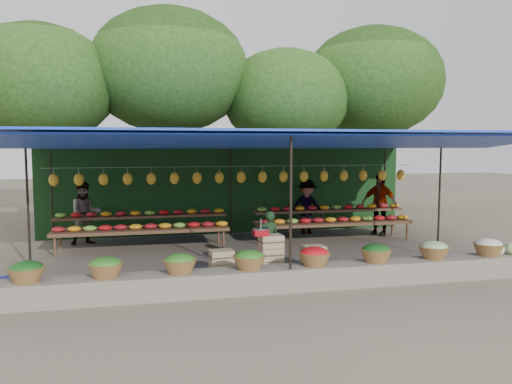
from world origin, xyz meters
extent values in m
plane|color=brown|center=(0.00, 0.00, 0.00)|extent=(60.00, 60.00, 0.00)
cube|color=#71695A|center=(0.00, -2.75, 0.20)|extent=(10.60, 0.55, 0.40)
cylinder|color=black|center=(0.00, -2.90, 1.40)|extent=(0.05, 0.05, 2.80)
cylinder|color=black|center=(-4.80, 0.00, 1.40)|extent=(0.05, 0.05, 2.80)
cylinder|color=black|center=(4.80, 0.00, 1.40)|extent=(0.05, 0.05, 2.80)
cylinder|color=black|center=(-4.80, 2.90, 1.40)|extent=(0.05, 0.05, 2.80)
cylinder|color=black|center=(0.00, 2.90, 1.40)|extent=(0.05, 0.05, 2.80)
cylinder|color=black|center=(4.80, 2.90, 1.40)|extent=(0.05, 0.05, 2.80)
cube|color=blue|center=(0.00, 0.00, 2.80)|extent=(10.80, 6.60, 0.04)
cube|color=blue|center=(0.00, -2.00, 2.62)|extent=(10.80, 2.19, 0.26)
cube|color=blue|center=(0.00, 2.00, 2.62)|extent=(10.80, 2.19, 0.26)
cylinder|color=#96959A|center=(0.00, 1.40, 2.02)|extent=(9.60, 0.01, 0.01)
ellipsoid|color=gold|center=(-4.50, 1.40, 1.74)|extent=(0.23, 0.17, 0.30)
ellipsoid|color=gold|center=(-3.94, 1.40, 1.74)|extent=(0.23, 0.17, 0.30)
ellipsoid|color=gold|center=(-3.38, 1.40, 1.74)|extent=(0.23, 0.17, 0.30)
ellipsoid|color=gold|center=(-2.81, 1.40, 1.74)|extent=(0.23, 0.17, 0.30)
ellipsoid|color=gold|center=(-2.25, 1.40, 1.74)|extent=(0.23, 0.17, 0.30)
ellipsoid|color=gold|center=(-1.69, 1.40, 1.74)|extent=(0.23, 0.17, 0.30)
ellipsoid|color=gold|center=(-1.12, 1.40, 1.74)|extent=(0.23, 0.17, 0.30)
ellipsoid|color=gold|center=(-0.56, 1.40, 1.74)|extent=(0.23, 0.17, 0.30)
ellipsoid|color=gold|center=(0.00, 1.40, 1.74)|extent=(0.23, 0.17, 0.30)
ellipsoid|color=gold|center=(0.56, 1.40, 1.74)|extent=(0.23, 0.17, 0.30)
ellipsoid|color=gold|center=(1.12, 1.40, 1.74)|extent=(0.23, 0.17, 0.30)
ellipsoid|color=gold|center=(1.69, 1.40, 1.74)|extent=(0.23, 0.17, 0.30)
ellipsoid|color=gold|center=(2.25, 1.40, 1.74)|extent=(0.23, 0.17, 0.30)
ellipsoid|color=gold|center=(2.81, 1.40, 1.74)|extent=(0.23, 0.17, 0.30)
ellipsoid|color=gold|center=(3.38, 1.40, 1.74)|extent=(0.23, 0.17, 0.30)
ellipsoid|color=gold|center=(3.94, 1.40, 1.74)|extent=(0.23, 0.17, 0.30)
ellipsoid|color=gold|center=(4.50, 1.40, 1.74)|extent=(0.23, 0.17, 0.30)
ellipsoid|color=#185516|center=(-4.30, -2.75, 0.62)|extent=(0.52, 0.52, 0.23)
ellipsoid|color=#337A20|center=(-3.10, -2.75, 0.62)|extent=(0.52, 0.52, 0.23)
ellipsoid|color=#337A20|center=(-1.90, -2.75, 0.62)|extent=(0.52, 0.52, 0.23)
ellipsoid|color=#337A20|center=(-0.70, -2.75, 0.62)|extent=(0.52, 0.52, 0.23)
ellipsoid|color=red|center=(0.50, -2.75, 0.62)|extent=(0.52, 0.52, 0.23)
ellipsoid|color=#185516|center=(1.70, -2.75, 0.62)|extent=(0.52, 0.52, 0.23)
ellipsoid|color=#9AC77C|center=(2.90, -2.75, 0.62)|extent=(0.52, 0.52, 0.23)
ellipsoid|color=silver|center=(4.10, -2.75, 0.62)|extent=(0.52, 0.52, 0.23)
cube|color=#18441D|center=(0.00, 3.15, 1.25)|extent=(10.60, 0.06, 2.50)
cylinder|color=#3E2416|center=(-5.50, 5.80, 1.98)|extent=(0.36, 0.36, 3.97)
ellipsoid|color=#16380F|center=(-5.50, 5.80, 4.46)|extent=(4.77, 4.77, 3.69)
cylinder|color=#3E2416|center=(-1.50, 6.20, 2.24)|extent=(0.36, 0.36, 4.48)
ellipsoid|color=#16380F|center=(-1.50, 6.20, 5.04)|extent=(5.39, 5.39, 4.17)
cylinder|color=#3E2416|center=(2.50, 5.90, 1.86)|extent=(0.36, 0.36, 3.71)
ellipsoid|color=#16380F|center=(2.50, 5.90, 4.18)|extent=(4.47, 4.47, 3.45)
cylinder|color=#3E2416|center=(6.00, 6.30, 2.18)|extent=(0.36, 0.36, 4.35)
ellipsoid|color=#16380F|center=(6.00, 6.30, 4.90)|extent=(5.24, 5.24, 4.05)
cube|color=#4B2C1E|center=(-2.50, 1.30, 0.50)|extent=(4.20, 0.95, 0.08)
cube|color=#4B2C1E|center=(-2.50, 1.60, 0.78)|extent=(4.20, 0.35, 0.06)
cylinder|color=#4B2C1E|center=(-4.45, 0.90, 0.25)|extent=(0.06, 0.06, 0.50)
cylinder|color=#4B2C1E|center=(-0.55, 0.90, 0.25)|extent=(0.06, 0.06, 0.50)
cylinder|color=#4B2C1E|center=(-4.45, 1.70, 0.25)|extent=(0.06, 0.06, 0.50)
cylinder|color=#4B2C1E|center=(-0.55, 1.70, 0.25)|extent=(0.06, 0.06, 0.50)
ellipsoid|color=maroon|center=(-4.40, 1.15, 0.60)|extent=(0.31, 0.26, 0.13)
ellipsoid|color=#72B136|center=(-4.40, 1.60, 0.87)|extent=(0.26, 0.22, 0.12)
ellipsoid|color=orange|center=(-4.05, 1.15, 0.60)|extent=(0.31, 0.26, 0.13)
ellipsoid|color=red|center=(-4.05, 1.60, 0.87)|extent=(0.26, 0.22, 0.12)
ellipsoid|color=#72B136|center=(-3.70, 1.15, 0.60)|extent=(0.31, 0.26, 0.13)
ellipsoid|color=maroon|center=(-3.70, 1.60, 0.87)|extent=(0.26, 0.22, 0.12)
ellipsoid|color=red|center=(-3.35, 1.15, 0.60)|extent=(0.31, 0.26, 0.13)
ellipsoid|color=orange|center=(-3.35, 1.60, 0.87)|extent=(0.26, 0.22, 0.12)
ellipsoid|color=maroon|center=(-3.00, 1.15, 0.60)|extent=(0.31, 0.26, 0.13)
ellipsoid|color=maroon|center=(-3.00, 1.60, 0.87)|extent=(0.26, 0.22, 0.12)
ellipsoid|color=orange|center=(-2.65, 1.15, 0.60)|extent=(0.31, 0.26, 0.13)
ellipsoid|color=orange|center=(-2.65, 1.60, 0.87)|extent=(0.26, 0.22, 0.12)
ellipsoid|color=maroon|center=(-2.30, 1.15, 0.60)|extent=(0.31, 0.26, 0.13)
ellipsoid|color=#72B136|center=(-2.30, 1.60, 0.87)|extent=(0.26, 0.22, 0.12)
ellipsoid|color=orange|center=(-1.95, 1.15, 0.60)|extent=(0.31, 0.26, 0.13)
ellipsoid|color=red|center=(-1.95, 1.60, 0.87)|extent=(0.26, 0.22, 0.12)
ellipsoid|color=#72B136|center=(-1.60, 1.15, 0.60)|extent=(0.31, 0.26, 0.13)
ellipsoid|color=maroon|center=(-1.60, 1.60, 0.87)|extent=(0.26, 0.22, 0.12)
ellipsoid|color=red|center=(-1.25, 1.15, 0.60)|extent=(0.31, 0.26, 0.13)
ellipsoid|color=orange|center=(-1.25, 1.60, 0.87)|extent=(0.26, 0.22, 0.12)
ellipsoid|color=maroon|center=(-0.90, 1.15, 0.60)|extent=(0.31, 0.26, 0.13)
ellipsoid|color=maroon|center=(-0.90, 1.60, 0.87)|extent=(0.26, 0.22, 0.12)
ellipsoid|color=orange|center=(-0.55, 1.15, 0.60)|extent=(0.31, 0.26, 0.13)
ellipsoid|color=orange|center=(-0.55, 1.60, 0.87)|extent=(0.26, 0.22, 0.12)
cube|color=#4B2C1E|center=(2.50, 1.30, 0.50)|extent=(4.20, 0.95, 0.08)
cube|color=#4B2C1E|center=(2.50, 1.60, 0.78)|extent=(4.20, 0.35, 0.06)
cylinder|color=#4B2C1E|center=(0.55, 0.90, 0.25)|extent=(0.06, 0.06, 0.50)
cylinder|color=#4B2C1E|center=(4.45, 0.90, 0.25)|extent=(0.06, 0.06, 0.50)
cylinder|color=#4B2C1E|center=(0.55, 1.70, 0.25)|extent=(0.06, 0.06, 0.50)
cylinder|color=#4B2C1E|center=(4.45, 1.70, 0.25)|extent=(0.06, 0.06, 0.50)
ellipsoid|color=maroon|center=(0.60, 1.15, 0.60)|extent=(0.31, 0.26, 0.13)
ellipsoid|color=#72B136|center=(0.60, 1.60, 0.87)|extent=(0.26, 0.22, 0.12)
ellipsoid|color=orange|center=(0.95, 1.15, 0.60)|extent=(0.31, 0.26, 0.13)
ellipsoid|color=red|center=(0.95, 1.60, 0.87)|extent=(0.26, 0.22, 0.12)
ellipsoid|color=#72B136|center=(1.30, 1.15, 0.60)|extent=(0.31, 0.26, 0.13)
ellipsoid|color=maroon|center=(1.30, 1.60, 0.87)|extent=(0.26, 0.22, 0.12)
ellipsoid|color=red|center=(1.65, 1.15, 0.60)|extent=(0.31, 0.26, 0.13)
ellipsoid|color=orange|center=(1.65, 1.60, 0.87)|extent=(0.26, 0.22, 0.12)
ellipsoid|color=maroon|center=(2.00, 1.15, 0.60)|extent=(0.31, 0.26, 0.13)
ellipsoid|color=maroon|center=(2.00, 1.60, 0.87)|extent=(0.26, 0.22, 0.12)
ellipsoid|color=orange|center=(2.35, 1.15, 0.60)|extent=(0.31, 0.26, 0.13)
ellipsoid|color=orange|center=(2.35, 1.60, 0.87)|extent=(0.26, 0.22, 0.12)
ellipsoid|color=maroon|center=(2.70, 1.15, 0.60)|extent=(0.31, 0.26, 0.13)
ellipsoid|color=#72B136|center=(2.70, 1.60, 0.87)|extent=(0.26, 0.22, 0.12)
ellipsoid|color=orange|center=(3.05, 1.15, 0.60)|extent=(0.31, 0.26, 0.13)
ellipsoid|color=red|center=(3.05, 1.60, 0.87)|extent=(0.26, 0.22, 0.12)
ellipsoid|color=#72B136|center=(3.40, 1.15, 0.60)|extent=(0.31, 0.26, 0.13)
ellipsoid|color=maroon|center=(3.40, 1.60, 0.87)|extent=(0.26, 0.22, 0.12)
ellipsoid|color=red|center=(3.75, 1.15, 0.60)|extent=(0.31, 0.26, 0.13)
ellipsoid|color=orange|center=(3.75, 1.60, 0.87)|extent=(0.26, 0.22, 0.12)
ellipsoid|color=maroon|center=(4.10, 1.15, 0.60)|extent=(0.31, 0.26, 0.13)
ellipsoid|color=maroon|center=(4.10, 1.60, 0.87)|extent=(0.26, 0.22, 0.12)
ellipsoid|color=orange|center=(4.45, 1.15, 0.60)|extent=(0.31, 0.26, 0.13)
ellipsoid|color=orange|center=(4.45, 1.60, 0.87)|extent=(0.26, 0.22, 0.12)
cube|color=#A27F5D|center=(-1.00, -1.58, 0.12)|extent=(0.47, 0.37, 0.25)
cube|color=#A27F5D|center=(-1.00, -1.58, 0.39)|extent=(0.47, 0.37, 0.25)
cube|color=#A27F5D|center=(0.00, -1.58, 0.12)|extent=(0.47, 0.37, 0.25)
cube|color=#A27F5D|center=(0.00, -1.58, 0.39)|extent=(0.47, 0.37, 0.25)
cube|color=#A27F5D|center=(0.00, -1.58, 0.65)|extent=(0.47, 0.37, 0.25)
cube|color=#A27F5D|center=(0.90, -1.58, 0.12)|extent=(0.47, 0.37, 0.25)
cube|color=#A27F5D|center=(0.90, -1.58, 0.39)|extent=(0.47, 0.37, 0.25)
cube|color=#B60E15|center=(-0.21, -1.58, 0.83)|extent=(0.29, 0.26, 0.12)
cylinder|color=#96959A|center=(-0.21, -1.58, 0.90)|extent=(0.31, 0.31, 0.03)
cylinder|color=#96959A|center=(-0.21, -1.58, 1.00)|extent=(0.03, 0.03, 0.22)
imported|color=#173219|center=(0.07, -1.16, 0.60)|extent=(0.45, 0.31, 1.20)
imported|color=slate|center=(-3.91, 2.31, 0.81)|extent=(0.92, 0.79, 1.62)
imported|color=slate|center=(2.16, 2.51, 0.79)|extent=(1.02, 0.60, 1.57)
imported|color=slate|center=(4.10, 1.85, 0.88)|extent=(1.03, 1.04, 1.76)
cube|color=navy|center=(-4.86, -2.06, 0.14)|extent=(0.54, 0.44, 0.28)
cube|color=navy|center=(-4.72, -1.78, 0.13)|extent=(0.53, 0.47, 0.26)
camera|label=1|loc=(-2.53, -11.07, 2.55)|focal=35.00mm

